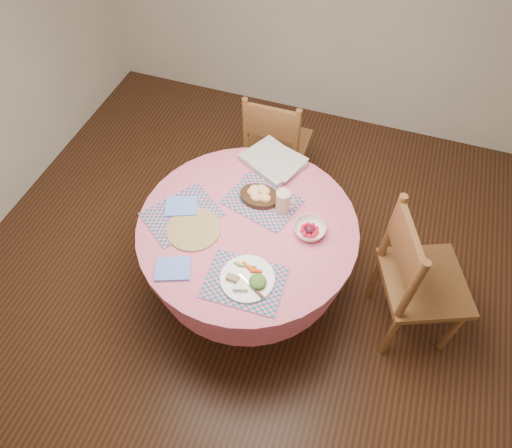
# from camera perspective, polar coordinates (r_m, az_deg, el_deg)

# --- Properties ---
(ground) EXTENTS (4.00, 4.00, 0.00)m
(ground) POSITION_cam_1_polar(r_m,az_deg,el_deg) (3.17, -0.86, -8.31)
(ground) COLOR #331C0F
(ground) RESTS_ON ground
(room_envelope) EXTENTS (4.01, 4.01, 2.71)m
(room_envelope) POSITION_cam_1_polar(r_m,az_deg,el_deg) (1.86, -1.53, 18.08)
(room_envelope) COLOR silver
(room_envelope) RESTS_ON ground
(dining_table) EXTENTS (1.24, 1.24, 0.75)m
(dining_table) POSITION_cam_1_polar(r_m,az_deg,el_deg) (2.69, -1.01, -2.60)
(dining_table) COLOR #E96D83
(dining_table) RESTS_ON ground
(chair_right) EXTENTS (0.61, 0.62, 1.04)m
(chair_right) POSITION_cam_1_polar(r_m,az_deg,el_deg) (2.74, 19.40, -6.45)
(chair_right) COLOR brown
(chair_right) RESTS_ON ground
(chair_back) EXTENTS (0.44, 0.42, 0.95)m
(chair_back) POSITION_cam_1_polar(r_m,az_deg,el_deg) (3.35, 2.45, 9.97)
(chair_back) COLOR brown
(chair_back) RESTS_ON ground
(placemat_front) EXTENTS (0.41, 0.31, 0.01)m
(placemat_front) POSITION_cam_1_polar(r_m,az_deg,el_deg) (2.33, -1.44, -7.28)
(placemat_front) COLOR #116461
(placemat_front) RESTS_ON dining_table
(placemat_left) EXTENTS (0.48, 0.50, 0.01)m
(placemat_left) POSITION_cam_1_polar(r_m,az_deg,el_deg) (2.61, -9.26, 1.22)
(placemat_left) COLOR #116461
(placemat_left) RESTS_ON dining_table
(placemat_back) EXTENTS (0.47, 0.40, 0.01)m
(placemat_back) POSITION_cam_1_polar(r_m,az_deg,el_deg) (2.64, 0.80, 2.88)
(placemat_back) COLOR #116461
(placemat_back) RESTS_ON dining_table
(wicker_trivet) EXTENTS (0.30, 0.30, 0.01)m
(wicker_trivet) POSITION_cam_1_polar(r_m,az_deg,el_deg) (2.53, -7.78, -0.64)
(wicker_trivet) COLOR olive
(wicker_trivet) RESTS_ON dining_table
(napkin_near) EXTENTS (0.22, 0.20, 0.01)m
(napkin_near) POSITION_cam_1_polar(r_m,az_deg,el_deg) (2.40, -10.35, -5.53)
(napkin_near) COLOR #5E8AF2
(napkin_near) RESTS_ON dining_table
(napkin_far) EXTENTS (0.22, 0.20, 0.01)m
(napkin_far) POSITION_cam_1_polar(r_m,az_deg,el_deg) (2.64, -9.32, 2.18)
(napkin_far) COLOR #5E8AF2
(napkin_far) RESTS_ON placemat_left
(dinner_plate) EXTENTS (0.28, 0.28, 0.05)m
(dinner_plate) POSITION_cam_1_polar(r_m,az_deg,el_deg) (2.32, -0.97, -6.88)
(dinner_plate) COLOR white
(dinner_plate) RESTS_ON placemat_front
(bread_bowl) EXTENTS (0.23, 0.23, 0.08)m
(bread_bowl) POSITION_cam_1_polar(r_m,az_deg,el_deg) (2.63, 0.42, 3.71)
(bread_bowl) COLOR black
(bread_bowl) RESTS_ON placemat_back
(latte_mug) EXTENTS (0.12, 0.08, 0.14)m
(latte_mug) POSITION_cam_1_polar(r_m,az_deg,el_deg) (2.55, 3.42, 2.82)
(latte_mug) COLOR beige
(latte_mug) RESTS_ON placemat_back
(fruit_bowl) EXTENTS (0.21, 0.21, 0.06)m
(fruit_bowl) POSITION_cam_1_polar(r_m,az_deg,el_deg) (2.50, 6.72, -0.71)
(fruit_bowl) COLOR white
(fruit_bowl) RESTS_ON dining_table
(newspaper_stack) EXTENTS (0.43, 0.40, 0.04)m
(newspaper_stack) POSITION_cam_1_polar(r_m,az_deg,el_deg) (2.83, 2.17, 7.94)
(newspaper_stack) COLOR silver
(newspaper_stack) RESTS_ON dining_table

